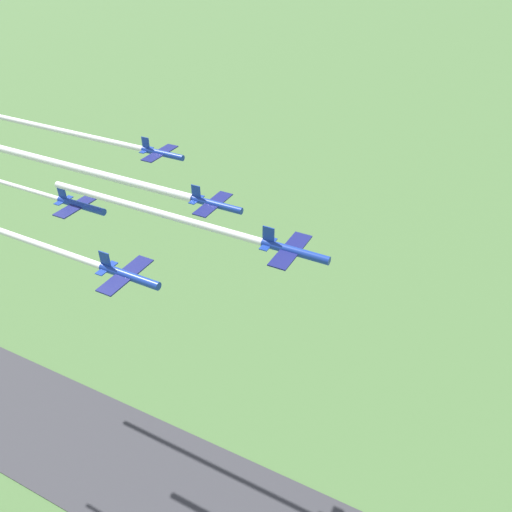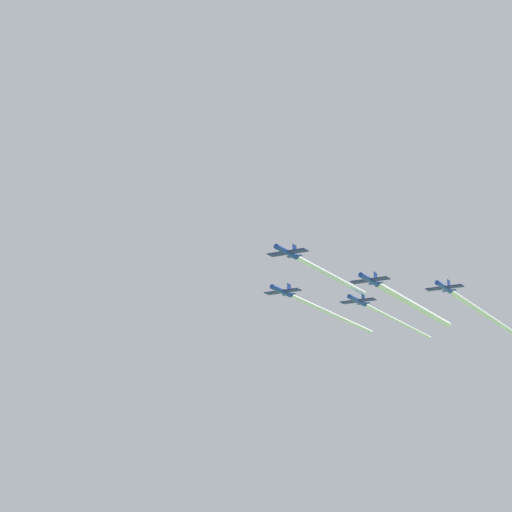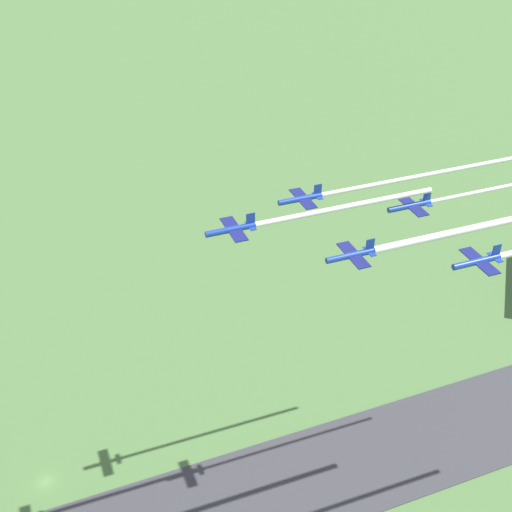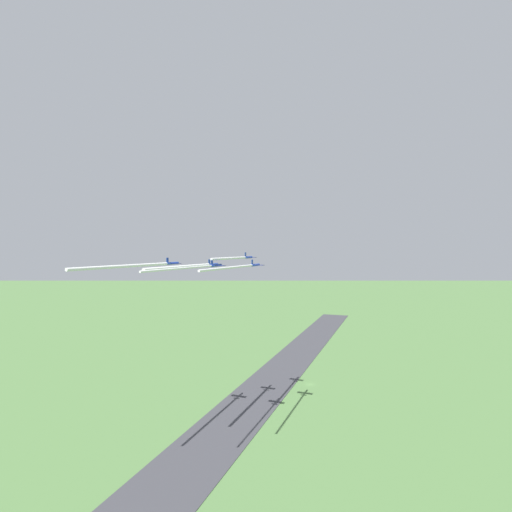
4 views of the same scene
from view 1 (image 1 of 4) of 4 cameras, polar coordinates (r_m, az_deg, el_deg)
jet_0 at (r=63.06m, az=4.19°, el=0.64°), size 8.23×8.35×3.09m
jet_1 at (r=80.09m, az=-4.76°, el=5.94°), size 8.23×8.35×3.09m
jet_2 at (r=65.85m, az=-14.50°, el=-2.13°), size 8.23×8.35×3.09m
jet_3 at (r=97.13m, az=-10.80°, el=11.48°), size 8.23×8.35×3.09m
jet_4 at (r=83.36m, az=-19.50°, el=5.53°), size 8.23×8.35×3.09m
smoke_trail_0 at (r=73.25m, az=-12.02°, el=5.10°), size 23.30×28.96×1.03m
smoke_trail_1 at (r=96.98m, az=-19.49°, el=9.33°), size 31.31×38.91×1.39m
smoke_trail_3 at (r=117.92m, az=-23.33°, el=13.46°), size 34.30×42.77×1.13m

